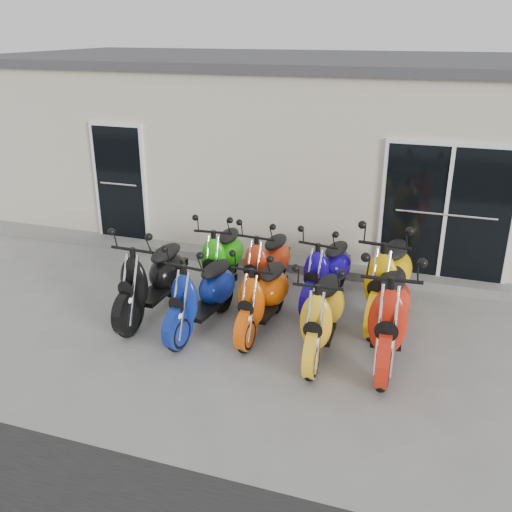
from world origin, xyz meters
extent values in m
plane|color=gray|center=(0.00, 0.00, 0.00)|extent=(80.00, 80.00, 0.00)
cube|color=beige|center=(0.00, 5.20, 1.60)|extent=(14.00, 6.00, 3.20)
cube|color=#3F3F42|center=(0.00, 5.20, 3.28)|extent=(14.20, 6.20, 0.16)
cube|color=gray|center=(0.00, 2.02, 0.07)|extent=(14.00, 0.40, 0.15)
cube|color=black|center=(-3.20, 2.17, 1.26)|extent=(1.07, 0.08, 2.22)
cube|color=black|center=(2.60, 2.17, 1.26)|extent=(2.02, 0.08, 2.22)
camera|label=1|loc=(2.50, -6.83, 3.91)|focal=40.00mm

